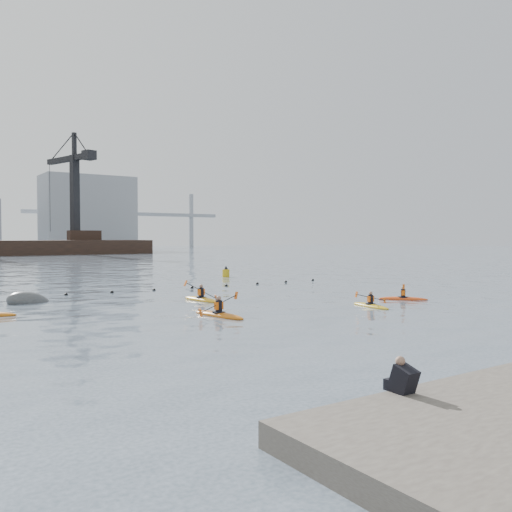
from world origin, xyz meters
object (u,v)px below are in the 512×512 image
object	(u,v)px
mooring_buoy	(29,302)
kayaker_0	(219,314)
kayaker_4	(403,298)
nav_buoy	(226,273)
kayaker_3	(201,299)
kayaker_1	(371,305)

from	to	relation	value
mooring_buoy	kayaker_0	bearing A→B (deg)	-59.60
kayaker_4	nav_buoy	world-z (taller)	nav_buoy
kayaker_4	nav_buoy	bearing A→B (deg)	-134.24
kayaker_3	nav_buoy	distance (m)	19.06
kayaker_4	mooring_buoy	distance (m)	22.12
nav_buoy	mooring_buoy	bearing A→B (deg)	-151.28
mooring_buoy	kayaker_1	bearing A→B (deg)	-39.82
kayaker_3	kayaker_0	bearing A→B (deg)	-116.17
kayaker_4	mooring_buoy	world-z (taller)	kayaker_4
mooring_buoy	kayaker_4	bearing A→B (deg)	-30.41
kayaker_3	mooring_buoy	world-z (taller)	kayaker_3
kayaker_3	kayaker_4	size ratio (longest dim) A/B	1.37
mooring_buoy	nav_buoy	size ratio (longest dim) A/B	2.02
kayaker_1	kayaker_3	xyz separation A→B (m)	(-6.21, 7.76, 0.01)
kayaker_3	mooring_buoy	bearing A→B (deg)	146.47
kayaker_1	kayaker_4	size ratio (longest dim) A/B	1.19
kayaker_0	kayaker_3	distance (m)	6.61
kayaker_1	mooring_buoy	xyz separation A→B (m)	(-14.97, 12.48, -0.09)
kayaker_0	kayaker_4	size ratio (longest dim) A/B	1.39
kayaker_0	mooring_buoy	size ratio (longest dim) A/B	1.42
mooring_buoy	nav_buoy	distance (m)	22.54
kayaker_3	nav_buoy	world-z (taller)	kayaker_3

